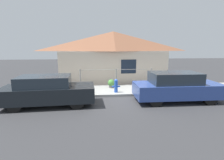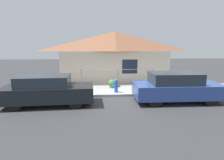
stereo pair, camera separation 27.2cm
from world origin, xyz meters
name	(u,v)px [view 2 (the right image)]	position (x,y,z in m)	size (l,w,h in m)	color
ground_plane	(122,97)	(0.00, 0.00, 0.00)	(60.00, 60.00, 0.00)	#38383A
sidewalk	(119,90)	(0.00, 1.19, 0.07)	(24.00, 2.39, 0.14)	#9E9E99
house	(115,43)	(0.00, 4.10, 2.98)	(8.31, 2.23, 3.85)	beige
fence	(117,76)	(0.00, 2.24, 0.77)	(4.90, 0.10, 1.14)	gray
car_left	(48,90)	(-3.65, -1.07, 0.71)	(4.23, 1.79, 1.42)	black
car_right	(176,87)	(2.61, -1.07, 0.74)	(4.31, 1.75, 1.48)	#2D4793
fire_hydrant	(116,85)	(-0.26, 0.49, 0.54)	(0.47, 0.21, 0.77)	blue
potted_plant_near_hydrant	(112,83)	(-0.41, 1.65, 0.42)	(0.43, 0.43, 0.54)	slate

